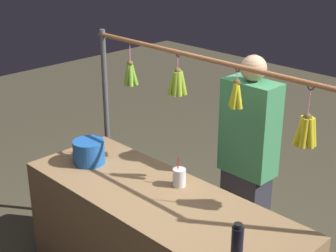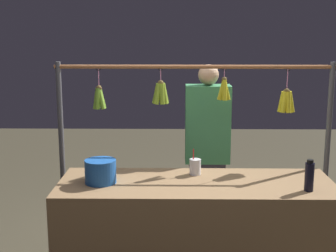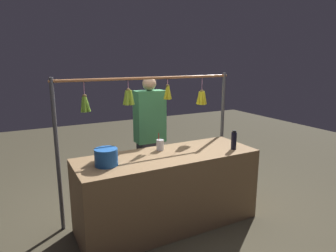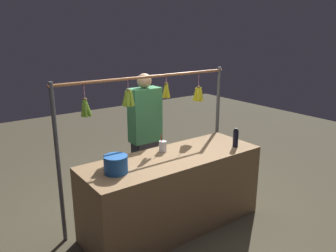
{
  "view_description": "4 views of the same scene",
  "coord_description": "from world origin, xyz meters",
  "px_view_note": "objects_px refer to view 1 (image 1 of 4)",
  "views": [
    {
      "loc": [
        -2.09,
        1.99,
        2.49
      ],
      "look_at": [
        -0.09,
        0.0,
        1.36
      ],
      "focal_mm": 54.47,
      "sensor_mm": 36.0,
      "label": 1
    },
    {
      "loc": [
        0.16,
        3.33,
        1.94
      ],
      "look_at": [
        0.21,
        0.0,
        1.27
      ],
      "focal_mm": 50.09,
      "sensor_mm": 36.0,
      "label": 2
    },
    {
      "loc": [
        1.49,
        2.82,
        1.89
      ],
      "look_at": [
        -0.0,
        0.0,
        1.17
      ],
      "focal_mm": 32.05,
      "sensor_mm": 36.0,
      "label": 3
    },
    {
      "loc": [
        2.06,
        2.73,
        2.17
      ],
      "look_at": [
        0.07,
        0.0,
        1.2
      ],
      "focal_mm": 35.84,
      "sensor_mm": 36.0,
      "label": 4
    }
  ],
  "objects_px": {
    "water_bottle": "(237,244)",
    "vendor_person": "(247,168)",
    "blue_bucket": "(89,152)",
    "drink_cup": "(179,177)"
  },
  "relations": [
    {
      "from": "vendor_person",
      "to": "blue_bucket",
      "type": "bearing_deg",
      "value": 43.46
    },
    {
      "from": "blue_bucket",
      "to": "vendor_person",
      "type": "height_order",
      "value": "vendor_person"
    },
    {
      "from": "water_bottle",
      "to": "vendor_person",
      "type": "relative_size",
      "value": 0.14
    },
    {
      "from": "drink_cup",
      "to": "vendor_person",
      "type": "bearing_deg",
      "value": -103.1
    },
    {
      "from": "blue_bucket",
      "to": "drink_cup",
      "type": "relative_size",
      "value": 1.13
    },
    {
      "from": "drink_cup",
      "to": "vendor_person",
      "type": "relative_size",
      "value": 0.12
    },
    {
      "from": "water_bottle",
      "to": "blue_bucket",
      "type": "xyz_separation_m",
      "value": [
        1.48,
        -0.16,
        -0.02
      ]
    },
    {
      "from": "drink_cup",
      "to": "vendor_person",
      "type": "distance_m",
      "value": 0.6
    },
    {
      "from": "vendor_person",
      "to": "water_bottle",
      "type": "bearing_deg",
      "value": 124.12
    },
    {
      "from": "blue_bucket",
      "to": "vendor_person",
      "type": "relative_size",
      "value": 0.14
    }
  ]
}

